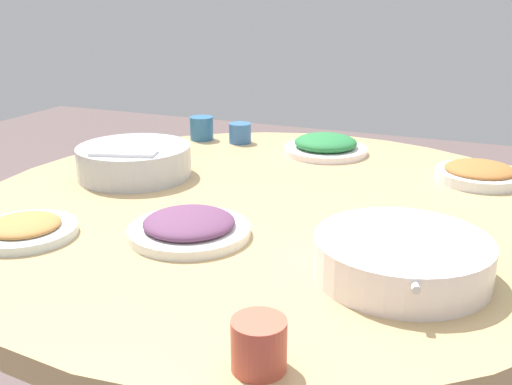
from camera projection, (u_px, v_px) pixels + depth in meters
The scene contains 10 objects.
round_dining_table at pixel (271, 252), 1.34m from camera, with size 1.32×1.32×0.77m.
rice_bowl at pixel (134, 161), 1.46m from camera, with size 0.28×0.28×0.08m.
soup_bowl at pixel (402, 258), 0.95m from camera, with size 0.28×0.30×0.07m.
dish_greens at pixel (326, 146), 1.67m from camera, with size 0.23×0.23×0.05m.
dish_stirfry at pixel (480, 173), 1.43m from camera, with size 0.21×0.21×0.05m.
dish_eggplant at pixel (189, 227), 1.11m from camera, with size 0.23×0.23×0.05m.
dish_tofu_braise at pixel (24, 229), 1.11m from camera, with size 0.19×0.19×0.04m.
tea_cup_near at pixel (259, 345), 0.72m from camera, with size 0.07×0.07×0.07m, color #CA523E.
tea_cup_far at pixel (240, 133), 1.78m from camera, with size 0.07×0.07×0.06m, color #315F9A.
tea_cup_side at pixel (202, 128), 1.82m from camera, with size 0.07×0.07×0.07m, color #295F8B.
Camera 1 is at (-0.44, 1.14, 1.21)m, focal length 42.00 mm.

